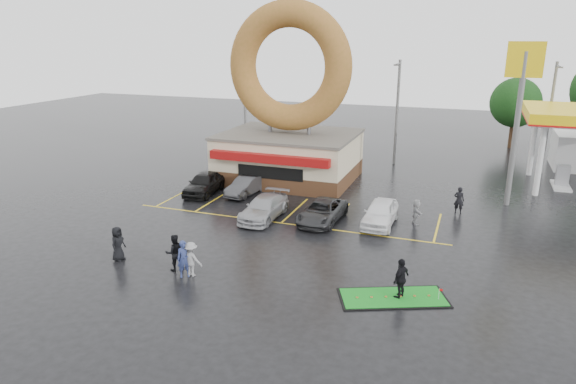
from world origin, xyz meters
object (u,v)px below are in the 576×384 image
(shell_sign, at_px, (521,94))
(donut_shop, at_px, (289,123))
(car_grey, at_px, (322,211))
(car_dgrey, at_px, (246,186))
(person_blue, at_px, (184,259))
(streetlight_left, at_px, (244,104))
(person_cameraman, at_px, (401,279))
(car_black, at_px, (204,183))
(car_silver, at_px, (264,208))
(car_white, at_px, (380,213))
(dumpster, at_px, (243,164))
(putting_green, at_px, (393,298))
(streetlight_mid, at_px, (397,110))
(streetlight_right, at_px, (550,116))

(shell_sign, bearing_deg, donut_shop, 176.53)
(car_grey, bearing_deg, car_dgrey, 155.97)
(car_dgrey, xyz_separation_m, car_grey, (6.72, -3.44, 0.01))
(car_dgrey, distance_m, car_grey, 7.55)
(person_blue, bearing_deg, car_grey, 30.19)
(streetlight_left, distance_m, car_grey, 20.10)
(shell_sign, height_order, person_cameraman, shell_sign)
(car_black, distance_m, car_silver, 6.91)
(car_dgrey, relative_size, car_white, 0.89)
(person_blue, bearing_deg, dumpster, 69.89)
(car_black, height_order, car_white, car_black)
(person_cameraman, bearing_deg, shell_sign, -173.93)
(person_blue, bearing_deg, car_white, 16.82)
(car_silver, bearing_deg, streetlight_left, 119.73)
(streetlight_left, relative_size, car_black, 1.96)
(shell_sign, relative_size, car_dgrey, 2.74)
(car_black, bearing_deg, person_cameraman, -40.16)
(car_silver, bearing_deg, donut_shop, 101.83)
(shell_sign, relative_size, dumpster, 5.89)
(putting_green, bearing_deg, car_black, 144.70)
(donut_shop, bearing_deg, car_silver, -79.47)
(dumpster, bearing_deg, person_blue, -66.86)
(donut_shop, distance_m, car_black, 8.13)
(donut_shop, distance_m, car_grey, 10.65)
(car_black, distance_m, car_dgrey, 3.00)
(dumpster, bearing_deg, shell_sign, 0.53)
(streetlight_left, bearing_deg, car_silver, -61.58)
(putting_green, bearing_deg, shell_sign, 71.99)
(car_black, xyz_separation_m, car_silver, (6.05, -3.33, -0.10))
(car_black, bearing_deg, streetlight_mid, 44.81)
(car_grey, bearing_deg, streetlight_right, 54.77)
(car_silver, distance_m, dumpster, 11.86)
(car_black, distance_m, putting_green, 18.73)
(shell_sign, bearing_deg, car_silver, -150.33)
(donut_shop, relative_size, streetlight_left, 1.50)
(car_silver, distance_m, person_blue, 8.79)
(car_black, height_order, putting_green, car_black)
(car_white, bearing_deg, car_silver, -168.34)
(car_white, distance_m, person_blue, 12.53)
(car_silver, distance_m, car_grey, 3.62)
(car_grey, relative_size, person_cameraman, 2.52)
(streetlight_mid, relative_size, car_black, 1.96)
(shell_sign, distance_m, person_blue, 23.32)
(dumpster, bearing_deg, streetlight_mid, 37.16)
(streetlight_right, distance_m, person_blue, 32.38)
(streetlight_mid, xyz_separation_m, car_dgrey, (-8.47, -12.96, -4.14))
(car_silver, relative_size, person_blue, 2.63)
(donut_shop, bearing_deg, dumpster, 167.55)
(car_black, relative_size, car_white, 1.06)
(donut_shop, distance_m, car_dgrey, 6.47)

